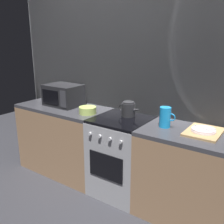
# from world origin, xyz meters

# --- Properties ---
(ground_plane) EXTENTS (8.00, 8.00, 0.00)m
(ground_plane) POSITION_xyz_m (0.00, 0.00, 0.00)
(ground_plane) COLOR #2D2D33
(back_wall) EXTENTS (3.60, 0.05, 2.40)m
(back_wall) POSITION_xyz_m (0.00, 0.32, 1.20)
(back_wall) COLOR gray
(back_wall) RESTS_ON ground_plane
(counter_left) EXTENTS (1.20, 0.60, 0.90)m
(counter_left) POSITION_xyz_m (-0.90, 0.00, 0.45)
(counter_left) COLOR #997251
(counter_left) RESTS_ON ground_plane
(stove_unit) EXTENTS (0.60, 0.63, 0.90)m
(stove_unit) POSITION_xyz_m (-0.00, -0.00, 0.45)
(stove_unit) COLOR #9E9EA3
(stove_unit) RESTS_ON ground_plane
(counter_right) EXTENTS (1.20, 0.60, 0.90)m
(counter_right) POSITION_xyz_m (0.90, 0.00, 0.45)
(counter_right) COLOR #997251
(counter_right) RESTS_ON ground_plane
(microwave) EXTENTS (0.46, 0.35, 0.27)m
(microwave) POSITION_xyz_m (-0.93, 0.04, 1.04)
(microwave) COLOR black
(microwave) RESTS_ON counter_left
(kettle) EXTENTS (0.28, 0.15, 0.17)m
(kettle) POSITION_xyz_m (0.01, 0.11, 0.98)
(kettle) COLOR #262628
(kettle) RESTS_ON stove_unit
(mixing_bowl) EXTENTS (0.20, 0.20, 0.08)m
(mixing_bowl) POSITION_xyz_m (-0.43, -0.07, 0.94)
(mixing_bowl) COLOR #B7D166
(mixing_bowl) RESTS_ON counter_left
(pitcher) EXTENTS (0.16, 0.11, 0.20)m
(pitcher) POSITION_xyz_m (0.49, 0.01, 1.00)
(pitcher) COLOR #198CD8
(pitcher) RESTS_ON counter_right
(dish_pile) EXTENTS (0.30, 0.40, 0.06)m
(dish_pile) POSITION_xyz_m (0.86, 0.05, 0.92)
(dish_pile) COLOR tan
(dish_pile) RESTS_ON counter_right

